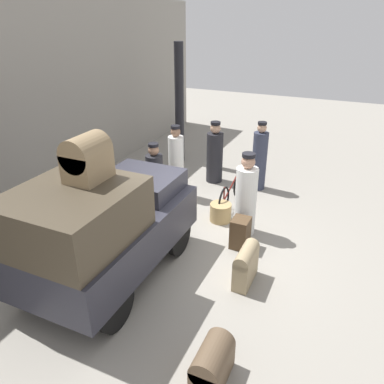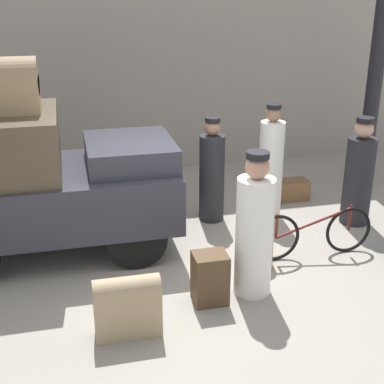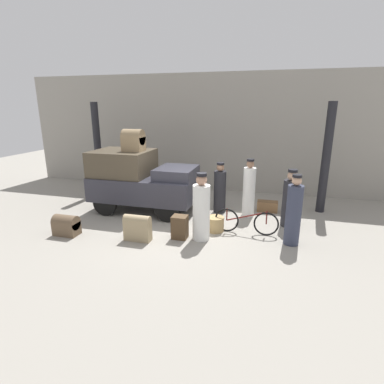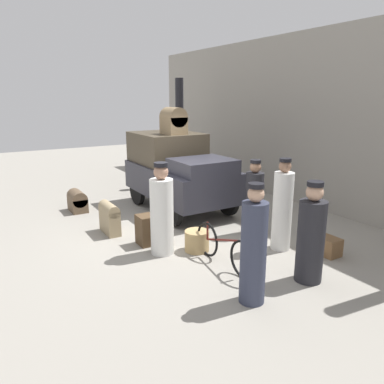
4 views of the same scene
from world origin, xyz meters
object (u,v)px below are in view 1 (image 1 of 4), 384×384
(suitcase_black_upright, at_px, (168,176))
(porter_carrying_trunk, at_px, (246,198))
(bicycle, at_px, (231,191))
(porter_with_bicycle, at_px, (176,164))
(trunk_on_truck_roof, at_px, (87,158))
(trunk_wicker_pale, at_px, (240,233))
(porter_lifting_near_truck, at_px, (155,181))
(wicker_basket, at_px, (221,212))
(conductor_in_dark_uniform, at_px, (259,159))
(porter_standing_middle, at_px, (215,155))
(trunk_large_brown, at_px, (246,264))
(trunk_barrel_dark, at_px, (212,363))
(truck, at_px, (103,226))

(suitcase_black_upright, bearing_deg, porter_carrying_trunk, -121.18)
(bicycle, xyz_separation_m, porter_with_bicycle, (-0.07, 1.40, 0.48))
(trunk_on_truck_roof, bearing_deg, trunk_wicker_pale, -40.53)
(porter_carrying_trunk, distance_m, porter_lifting_near_truck, 2.13)
(wicker_basket, relative_size, conductor_in_dark_uniform, 0.27)
(conductor_in_dark_uniform, bearing_deg, porter_carrying_trunk, -171.70)
(bicycle, distance_m, porter_with_bicycle, 1.49)
(porter_standing_middle, xyz_separation_m, trunk_wicker_pale, (-2.72, -1.60, -0.44))
(trunk_on_truck_roof, bearing_deg, suitcase_black_upright, 12.75)
(suitcase_black_upright, bearing_deg, wicker_basket, -123.62)
(porter_carrying_trunk, xyz_separation_m, trunk_wicker_pale, (-0.54, -0.09, -0.48))
(porter_standing_middle, distance_m, trunk_on_truck_roof, 5.00)
(trunk_large_brown, xyz_separation_m, trunk_on_truck_roof, (-1.05, 2.15, 1.90))
(porter_with_bicycle, relative_size, conductor_in_dark_uniform, 1.01)
(trunk_barrel_dark, relative_size, suitcase_black_upright, 0.99)
(truck, distance_m, bicycle, 3.69)
(wicker_basket, height_order, trunk_large_brown, trunk_large_brown)
(truck, distance_m, trunk_barrel_dark, 2.69)
(trunk_barrel_dark, height_order, trunk_large_brown, trunk_large_brown)
(porter_with_bicycle, relative_size, suitcase_black_upright, 2.75)
(truck, relative_size, trunk_barrel_dark, 5.14)
(porter_with_bicycle, height_order, trunk_large_brown, porter_with_bicycle)
(porter_standing_middle, bearing_deg, porter_with_bicycle, 155.50)
(truck, distance_m, porter_standing_middle, 4.60)
(porter_with_bicycle, distance_m, trunk_on_truck_roof, 3.88)
(conductor_in_dark_uniform, bearing_deg, trunk_barrel_dark, -170.04)
(wicker_basket, xyz_separation_m, suitcase_black_upright, (1.32, 1.99, -0.03))
(truck, height_order, wicker_basket, truck)
(porter_carrying_trunk, bearing_deg, porter_standing_middle, 34.78)
(porter_with_bicycle, height_order, porter_lifting_near_truck, porter_with_bicycle)
(porter_standing_middle, xyz_separation_m, trunk_on_truck_roof, (-4.76, 0.14, 1.52))
(truck, bearing_deg, porter_with_bicycle, 6.65)
(porter_standing_middle, relative_size, trunk_barrel_dark, 2.57)
(trunk_on_truck_roof, bearing_deg, conductor_in_dark_uniform, -15.57)
(trunk_barrel_dark, xyz_separation_m, trunk_on_truck_roof, (0.91, 2.34, 1.99))
(trunk_barrel_dark, bearing_deg, porter_lifting_near_truck, 38.13)
(wicker_basket, bearing_deg, bicycle, 2.85)
(conductor_in_dark_uniform, bearing_deg, porter_lifting_near_truck, 139.58)
(porter_lifting_near_truck, distance_m, trunk_wicker_pale, 2.35)
(trunk_barrel_dark, xyz_separation_m, trunk_wicker_pale, (2.95, 0.59, 0.03))
(porter_with_bicycle, bearing_deg, trunk_wicker_pale, -125.67)
(porter_lifting_near_truck, height_order, porter_standing_middle, porter_standing_middle)
(truck, relative_size, porter_standing_middle, 2.00)
(porter_with_bicycle, bearing_deg, suitcase_black_upright, 43.35)
(truck, bearing_deg, trunk_wicker_pale, -43.08)
(bicycle, relative_size, porter_carrying_trunk, 0.97)
(porter_with_bicycle, distance_m, trunk_large_brown, 3.62)
(porter_lifting_near_truck, relative_size, porter_standing_middle, 0.98)
(bicycle, xyz_separation_m, suitcase_black_upright, (0.50, 1.95, -0.17))
(porter_with_bicycle, xyz_separation_m, trunk_large_brown, (-2.52, -2.55, -0.46))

